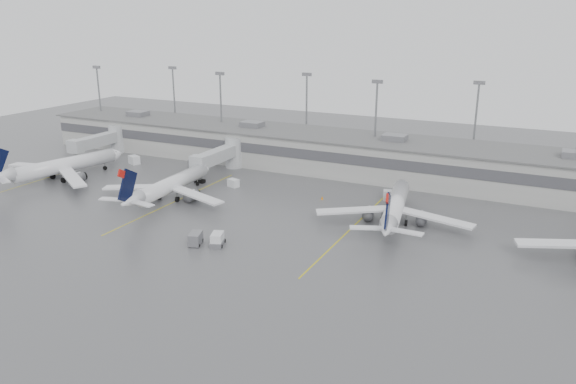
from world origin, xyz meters
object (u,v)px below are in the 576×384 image
at_px(jet_mid_left, 169,185).
at_px(jet_far_left, 59,166).
at_px(jet_mid_right, 395,207).
at_px(baggage_tug, 217,241).

bearing_deg(jet_mid_left, jet_far_left, 175.81).
bearing_deg(jet_mid_right, jet_far_left, 174.98).
xyz_separation_m(jet_far_left, jet_mid_right, (71.50, 5.88, -0.21)).
bearing_deg(baggage_tug, jet_mid_left, 124.44).
xyz_separation_m(jet_far_left, baggage_tug, (49.66, -15.31, -2.41)).
height_order(jet_far_left, jet_mid_left, jet_far_left).
distance_m(jet_mid_right, baggage_tug, 30.50).
bearing_deg(jet_mid_right, baggage_tug, -145.58).
xyz_separation_m(jet_mid_left, baggage_tug, (20.41, -14.84, -2.19)).
height_order(jet_mid_right, baggage_tug, jet_mid_right).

